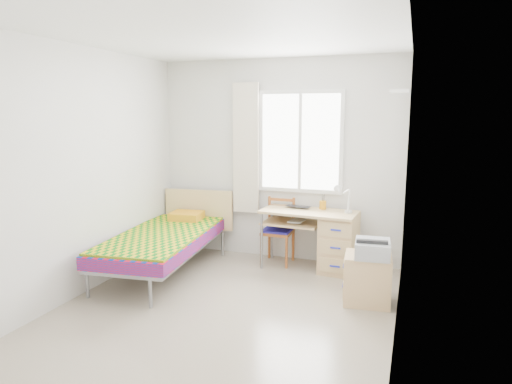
# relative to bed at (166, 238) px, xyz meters

# --- Properties ---
(floor) EXTENTS (3.50, 3.50, 0.00)m
(floor) POSITION_rel_bed_xyz_m (1.09, -0.71, -0.42)
(floor) COLOR #BCAD93
(floor) RESTS_ON ground
(ceiling) EXTENTS (3.50, 3.50, 0.00)m
(ceiling) POSITION_rel_bed_xyz_m (1.09, -0.71, 2.18)
(ceiling) COLOR white
(ceiling) RESTS_ON wall_back
(wall_back) EXTENTS (3.20, 0.00, 3.20)m
(wall_back) POSITION_rel_bed_xyz_m (1.09, 1.04, 0.88)
(wall_back) COLOR silver
(wall_back) RESTS_ON ground
(wall_left) EXTENTS (0.00, 3.50, 3.50)m
(wall_left) POSITION_rel_bed_xyz_m (-0.51, -0.71, 0.88)
(wall_left) COLOR silver
(wall_left) RESTS_ON ground
(wall_right) EXTENTS (0.00, 3.50, 3.50)m
(wall_right) POSITION_rel_bed_xyz_m (2.69, -0.71, 0.88)
(wall_right) COLOR silver
(wall_right) RESTS_ON ground
(window) EXTENTS (1.10, 0.04, 1.30)m
(window) POSITION_rel_bed_xyz_m (1.39, 1.02, 1.13)
(window) COLOR white
(window) RESTS_ON wall_back
(curtain) EXTENTS (0.35, 0.05, 1.70)m
(curtain) POSITION_rel_bed_xyz_m (0.67, 0.97, 1.03)
(curtain) COLOR beige
(curtain) RESTS_ON wall_back
(floating_shelf) EXTENTS (0.20, 0.32, 0.03)m
(floating_shelf) POSITION_rel_bed_xyz_m (2.58, 0.69, 1.73)
(floating_shelf) COLOR white
(floating_shelf) RESTS_ON wall_right
(bed) EXTENTS (1.14, 2.10, 0.87)m
(bed) POSITION_rel_bed_xyz_m (0.00, 0.00, 0.00)
(bed) COLOR gray
(bed) RESTS_ON floor
(desk) EXTENTS (1.20, 0.62, 0.73)m
(desk) POSITION_rel_bed_xyz_m (1.89, 0.73, -0.03)
(desk) COLOR tan
(desk) RESTS_ON floor
(chair) EXTENTS (0.37, 0.37, 0.85)m
(chair) POSITION_rel_bed_xyz_m (1.18, 0.82, 0.05)
(chair) COLOR brown
(chair) RESTS_ON floor
(cabinet) EXTENTS (0.50, 0.45, 0.50)m
(cabinet) POSITION_rel_bed_xyz_m (2.39, -0.12, -0.17)
(cabinet) COLOR tan
(cabinet) RESTS_ON floor
(printer) EXTENTS (0.37, 0.41, 0.17)m
(printer) POSITION_rel_bed_xyz_m (2.43, -0.15, 0.16)
(printer) COLOR #A8AAB0
(printer) RESTS_ON cabinet
(laptop) EXTENTS (0.34, 0.25, 0.02)m
(laptop) POSITION_rel_bed_xyz_m (1.41, 0.80, 0.32)
(laptop) COLOR black
(laptop) RESTS_ON desk
(pen_cup) EXTENTS (0.11, 0.11, 0.10)m
(pen_cup) POSITION_rel_bed_xyz_m (1.73, 0.88, 0.36)
(pen_cup) COLOR orange
(pen_cup) RESTS_ON desk
(task_lamp) EXTENTS (0.21, 0.31, 0.36)m
(task_lamp) POSITION_rel_bed_xyz_m (2.00, 0.65, 0.53)
(task_lamp) COLOR white
(task_lamp) RESTS_ON desk
(book) EXTENTS (0.19, 0.25, 0.02)m
(book) POSITION_rel_bed_xyz_m (1.35, 0.73, 0.17)
(book) COLOR gray
(book) RESTS_ON desk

